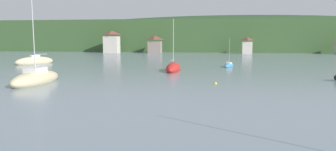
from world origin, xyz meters
The scene contains 9 objects.
wooded_hillside centered at (9.08, 180.00, 5.24)m, with size 352.00×73.24×25.56m.
shore_building_west centered at (-31.75, 132.41, 3.87)m, with size 5.40×4.38×7.99m.
shore_building_westcentral centered at (-15.87, 132.37, 3.00)m, with size 4.75×4.30×6.18m.
shore_building_central centered at (15.87, 132.01, 2.75)m, with size 3.42×3.54×5.66m.
sailboat_far_1 centered at (6.87, 82.83, 0.26)m, with size 2.49×4.24×5.51m.
sailboat_mid_2 centered at (-16.71, 59.28, 0.53)m, with size 3.08×8.45×10.25m.
sailboat_far_5 centered at (-2.46, 74.83, 0.43)m, with size 2.29×7.42×8.80m.
sailboat_far_7 centered at (-32.14, 84.10, 0.52)m, with size 6.04×7.82×9.03m.
mooring_buoy_mid centered at (4.00, 61.83, 0.00)m, with size 0.38×0.38×0.38m, color yellow.
Camera 1 is at (3.21, 27.12, 5.21)m, focal length 32.11 mm.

